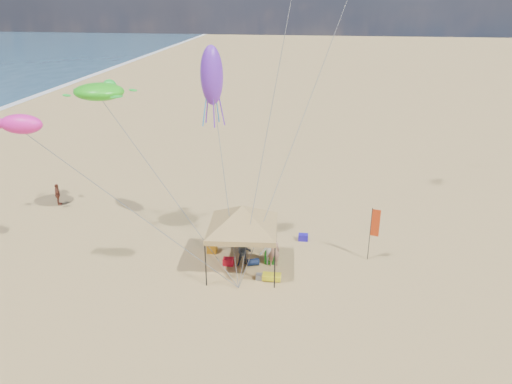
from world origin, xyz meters
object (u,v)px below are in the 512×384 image
chair_yellow (212,246)px  person_near_b (244,252)px  canopy_tent (243,208)px  feather_flag (374,226)px  cooler_blue (303,237)px  cooler_red (228,262)px  person_far_a (58,194)px  person_near_c (269,251)px  chair_green (270,256)px  person_near_a (274,251)px  beach_cart (272,277)px

chair_yellow → person_near_b: size_ratio=0.45×
canopy_tent → person_near_b: size_ratio=4.26×
feather_flag → cooler_blue: 4.40m
cooler_red → chair_yellow: size_ratio=0.77×
chair_yellow → cooler_blue: bearing=22.6°
person_near_b → person_far_a: bearing=140.0°
person_far_a → cooler_red: bearing=-137.8°
cooler_red → person_near_c: 2.19m
chair_yellow → person_far_a: size_ratio=0.47×
canopy_tent → feather_flag: size_ratio=2.21×
cooler_red → person_near_b: size_ratio=0.35×
feather_flag → person_near_b: size_ratio=1.92×
feather_flag → chair_yellow: (-8.47, -0.32, -1.65)m
cooler_red → person_far_a: person_far_a is taller
chair_green → person_far_a: size_ratio=0.47×
feather_flag → chair_green: 5.59m
person_near_a → person_near_b: bearing=-9.2°
beach_cart → person_near_c: bearing=101.0°
canopy_tent → cooler_blue: canopy_tent is taller
cooler_blue → feather_flag: bearing=-25.0°
chair_yellow → canopy_tent: bearing=-36.5°
canopy_tent → cooler_blue: size_ratio=12.23×
chair_yellow → person_near_c: bearing=-14.8°
cooler_blue → person_far_a: 16.51m
canopy_tent → person_near_b: (-0.01, 0.31, -2.62)m
cooler_red → person_near_a: size_ratio=0.31×
chair_green → person_near_a: size_ratio=0.41×
chair_green → person_far_a: 15.63m
person_near_a → person_far_a: size_ratio=1.17×
cooler_red → chair_green: 2.17m
chair_green → chair_yellow: bearing=168.6°
cooler_red → person_near_a: 2.43m
chair_yellow → person_near_a: person_near_a is taller
person_near_a → canopy_tent: bearing=2.1°
cooler_red → person_far_a: 13.91m
person_near_c → person_far_a: 15.69m
chair_yellow → beach_cart: bearing=-33.7°
chair_green → canopy_tent: bearing=-148.2°
feather_flag → person_near_a: bearing=-165.7°
canopy_tent → chair_yellow: (-1.94, 1.44, -3.05)m
chair_yellow → person_near_a: 3.61m
cooler_red → person_far_a: (-12.54, 5.99, 0.55)m
cooler_red → person_near_a: (2.32, 0.22, 0.67)m
chair_green → person_near_c: (-0.01, -0.20, 0.43)m
feather_flag → chair_green: feather_flag is taller
feather_flag → cooler_blue: (-3.63, 1.70, -1.81)m
chair_yellow → cooler_red: bearing=-46.6°
feather_flag → person_near_c: (-5.26, -1.17, -1.22)m
cooler_blue → person_near_c: 3.35m
cooler_blue → cooler_red: bearing=-139.2°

